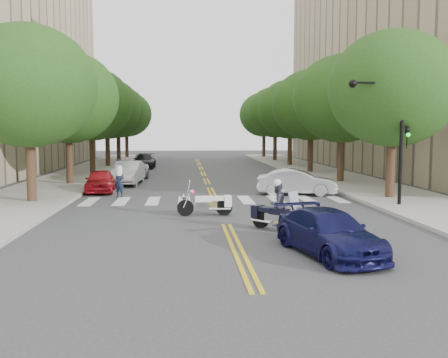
{
  "coord_description": "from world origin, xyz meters",
  "views": [
    {
      "loc": [
        -1.54,
        -18.25,
        3.48
      ],
      "look_at": [
        0.25,
        4.17,
        1.3
      ],
      "focal_mm": 40.0,
      "sensor_mm": 36.0,
      "label": 1
    }
  ],
  "objects": [
    {
      "name": "sidewalk_left",
      "position": [
        -9.5,
        22.0,
        0.07
      ],
      "size": [
        5.0,
        60.0,
        0.15
      ],
      "primitive_type": "cube",
      "color": "#9E9991",
      "rests_on": "ground"
    },
    {
      "name": "ground",
      "position": [
        0.0,
        0.0,
        0.0
      ],
      "size": [
        140.0,
        140.0,
        0.0
      ],
      "primitive_type": "plane",
      "color": "#38383A",
      "rests_on": "ground"
    },
    {
      "name": "parked_car_b",
      "position": [
        -5.2,
        14.5,
        0.75
      ],
      "size": [
        1.9,
        4.65,
        1.5
      ],
      "primitive_type": "imported",
      "rotation": [
        0.0,
        0.0,
        -0.07
      ],
      "color": "white",
      "rests_on": "ground"
    },
    {
      "name": "parked_car_e",
      "position": [
        -5.57,
        29.5,
        0.68
      ],
      "size": [
        1.98,
        4.1,
        1.35
      ],
      "primitive_type": "imported",
      "rotation": [
        0.0,
        0.0,
        0.1
      ],
      "color": "gray",
      "rests_on": "ground"
    },
    {
      "name": "tree_l_2",
      "position": [
        -8.8,
        22.0,
        5.55
      ],
      "size": [
        6.4,
        6.4,
        8.45
      ],
      "color": "#382316",
      "rests_on": "ground"
    },
    {
      "name": "officer_standing",
      "position": [
        -4.93,
        8.01,
        0.8
      ],
      "size": [
        0.69,
        0.62,
        1.6
      ],
      "primitive_type": "imported",
      "rotation": [
        0.0,
        0.0,
        -0.5
      ],
      "color": "#162032",
      "rests_on": "ground"
    },
    {
      "name": "tree_l_4",
      "position": [
        -8.8,
        38.0,
        5.55
      ],
      "size": [
        6.4,
        6.4,
        8.45
      ],
      "color": "#382316",
      "rests_on": "ground"
    },
    {
      "name": "tree_r_0",
      "position": [
        8.8,
        6.0,
        5.55
      ],
      "size": [
        6.4,
        6.4,
        8.45
      ],
      "color": "#382316",
      "rests_on": "ground"
    },
    {
      "name": "tree_l_3",
      "position": [
        -8.8,
        30.0,
        5.55
      ],
      "size": [
        6.4,
        6.4,
        8.45
      ],
      "color": "#382316",
      "rests_on": "ground"
    },
    {
      "name": "motorcycle_police",
      "position": [
        1.64,
        -1.22,
        0.81
      ],
      "size": [
        1.68,
        1.82,
        1.82
      ],
      "rotation": [
        0.0,
        0.0,
        3.88
      ],
      "color": "black",
      "rests_on": "ground"
    },
    {
      "name": "convertible",
      "position": [
        4.57,
        8.27,
        0.7
      ],
      "size": [
        4.5,
        2.4,
        1.41
      ],
      "primitive_type": "imported",
      "rotation": [
        0.0,
        0.0,
        1.35
      ],
      "color": "silver",
      "rests_on": "ground"
    },
    {
      "name": "tree_r_3",
      "position": [
        8.8,
        30.0,
        5.55
      ],
      "size": [
        6.4,
        6.4,
        8.45
      ],
      "color": "#382316",
      "rests_on": "ground"
    },
    {
      "name": "sedan_blue",
      "position": [
        2.5,
        -4.75,
        0.63
      ],
      "size": [
        2.71,
        4.6,
        1.25
      ],
      "primitive_type": "imported",
      "rotation": [
        0.0,
        0.0,
        0.24
      ],
      "color": "#0F1041",
      "rests_on": "ground"
    },
    {
      "name": "sidewalk_right",
      "position": [
        9.5,
        22.0,
        0.07
      ],
      "size": [
        5.0,
        60.0,
        0.15
      ],
      "primitive_type": "cube",
      "color": "#9E9991",
      "rests_on": "ground"
    },
    {
      "name": "tree_l_0",
      "position": [
        -8.8,
        6.0,
        5.55
      ],
      "size": [
        6.4,
        6.4,
        8.45
      ],
      "color": "#382316",
      "rests_on": "ground"
    },
    {
      "name": "traffic_signal_pole",
      "position": [
        7.72,
        3.5,
        3.72
      ],
      "size": [
        2.82,
        0.42,
        6.0
      ],
      "color": "black",
      "rests_on": "ground"
    },
    {
      "name": "tree_r_1",
      "position": [
        8.8,
        14.0,
        5.55
      ],
      "size": [
        6.4,
        6.4,
        8.45
      ],
      "color": "#382316",
      "rests_on": "ground"
    },
    {
      "name": "parked_car_a",
      "position": [
        -6.3,
        10.35,
        0.65
      ],
      "size": [
        1.84,
        3.92,
        1.3
      ],
      "primitive_type": "imported",
      "rotation": [
        0.0,
        0.0,
        0.08
      ],
      "color": "#AD121C",
      "rests_on": "ground"
    },
    {
      "name": "tree_l_5",
      "position": [
        -8.8,
        46.0,
        5.55
      ],
      "size": [
        6.4,
        6.4,
        8.45
      ],
      "color": "#382316",
      "rests_on": "ground"
    },
    {
      "name": "tree_r_5",
      "position": [
        8.8,
        46.0,
        5.55
      ],
      "size": [
        6.4,
        6.4,
        8.45
      ],
      "color": "#382316",
      "rests_on": "ground"
    },
    {
      "name": "tree_r_2",
      "position": [
        8.8,
        22.0,
        5.55
      ],
      "size": [
        6.4,
        6.4,
        8.45
      ],
      "color": "#382316",
      "rests_on": "ground"
    },
    {
      "name": "parked_car_d",
      "position": [
        -5.2,
        28.5,
        0.67
      ],
      "size": [
        1.93,
        4.62,
        1.33
      ],
      "primitive_type": "imported",
      "rotation": [
        0.0,
        0.0,
        -0.01
      ],
      "color": "black",
      "rests_on": "ground"
    },
    {
      "name": "motorcycle_parked",
      "position": [
        -0.51,
        2.0,
        0.51
      ],
      "size": [
        2.27,
        0.53,
        1.47
      ],
      "rotation": [
        0.0,
        0.0,
        1.6
      ],
      "color": "black",
      "rests_on": "ground"
    },
    {
      "name": "parked_car_c",
      "position": [
        -5.2,
        19.5,
        0.59
      ],
      "size": [
        2.19,
        4.34,
        1.18
      ],
      "primitive_type": "imported",
      "rotation": [
        0.0,
        0.0,
        0.06
      ],
      "color": "#9C9DA3",
      "rests_on": "ground"
    },
    {
      "name": "tree_r_4",
      "position": [
        8.8,
        38.0,
        5.55
      ],
      "size": [
        6.4,
        6.4,
        8.45
      ],
      "color": "#382316",
      "rests_on": "ground"
    },
    {
      "name": "tree_l_1",
      "position": [
        -8.8,
        14.0,
        5.55
      ],
      "size": [
        6.4,
        6.4,
        8.45
      ],
      "color": "#382316",
      "rests_on": "ground"
    }
  ]
}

